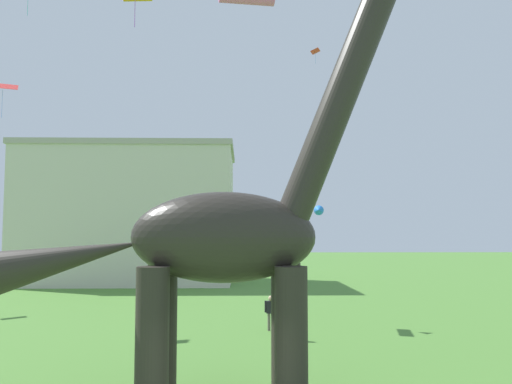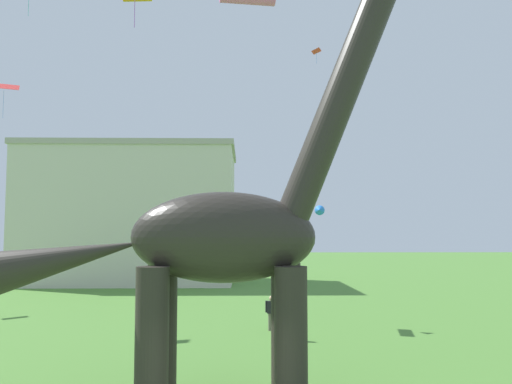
{
  "view_description": "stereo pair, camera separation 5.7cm",
  "coord_description": "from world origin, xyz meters",
  "px_view_note": "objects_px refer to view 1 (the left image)",
  "views": [
    {
      "loc": [
        0.35,
        -10.97,
        4.44
      ],
      "look_at": [
        0.73,
        4.52,
        5.68
      ],
      "focal_mm": 37.16,
      "sensor_mm": 36.0,
      "label": 1
    },
    {
      "loc": [
        0.41,
        -10.97,
        4.44
      ],
      "look_at": [
        0.73,
        4.52,
        5.68
      ],
      "focal_mm": 37.16,
      "sensor_mm": 36.0,
      "label": 2
    }
  ],
  "objects_px": {
    "person_photographer": "(271,309)",
    "kite_high_right": "(3,86)",
    "person_far_spectator": "(290,322)",
    "kite_trailing": "(315,51)",
    "dinosaur_sculpture": "(221,237)",
    "kite_near_low": "(304,210)"
  },
  "relations": [
    {
      "from": "kite_trailing",
      "to": "kite_near_low",
      "type": "bearing_deg",
      "value": -102.34
    },
    {
      "from": "person_far_spectator",
      "to": "person_photographer",
      "type": "relative_size",
      "value": 0.77
    },
    {
      "from": "person_far_spectator",
      "to": "person_photographer",
      "type": "xyz_separation_m",
      "value": [
        -0.67,
        2.22,
        0.22
      ]
    },
    {
      "from": "person_photographer",
      "to": "kite_high_right",
      "type": "distance_m",
      "value": 17.97
    },
    {
      "from": "person_photographer",
      "to": "kite_near_low",
      "type": "xyz_separation_m",
      "value": [
        1.76,
        1.65,
        4.68
      ]
    },
    {
      "from": "kite_near_low",
      "to": "kite_high_right",
      "type": "relative_size",
      "value": 0.91
    },
    {
      "from": "kite_high_right",
      "to": "kite_trailing",
      "type": "height_order",
      "value": "kite_trailing"
    },
    {
      "from": "kite_near_low",
      "to": "kite_high_right",
      "type": "xyz_separation_m",
      "value": [
        -15.61,
        0.88,
        6.49
      ]
    },
    {
      "from": "kite_near_low",
      "to": "person_far_spectator",
      "type": "bearing_deg",
      "value": -105.73
    },
    {
      "from": "person_photographer",
      "to": "kite_trailing",
      "type": "xyz_separation_m",
      "value": [
        3.54,
        9.8,
        15.76
      ]
    },
    {
      "from": "dinosaur_sculpture",
      "to": "person_far_spectator",
      "type": "bearing_deg",
      "value": 49.84
    },
    {
      "from": "person_photographer",
      "to": "kite_trailing",
      "type": "bearing_deg",
      "value": -113.29
    },
    {
      "from": "dinosaur_sculpture",
      "to": "kite_high_right",
      "type": "distance_m",
      "value": 19.36
    },
    {
      "from": "dinosaur_sculpture",
      "to": "person_far_spectator",
      "type": "distance_m",
      "value": 9.44
    },
    {
      "from": "dinosaur_sculpture",
      "to": "person_far_spectator",
      "type": "relative_size",
      "value": 9.77
    },
    {
      "from": "person_photographer",
      "to": "person_far_spectator",
      "type": "bearing_deg",
      "value": 103.31
    },
    {
      "from": "kite_trailing",
      "to": "person_photographer",
      "type": "bearing_deg",
      "value": -109.86
    },
    {
      "from": "person_photographer",
      "to": "kite_near_low",
      "type": "height_order",
      "value": "kite_near_low"
    },
    {
      "from": "dinosaur_sculpture",
      "to": "kite_trailing",
      "type": "xyz_separation_m",
      "value": [
        5.42,
        20.35,
        12.37
      ]
    },
    {
      "from": "person_far_spectator",
      "to": "person_photographer",
      "type": "distance_m",
      "value": 2.33
    },
    {
      "from": "dinosaur_sculpture",
      "to": "kite_high_right",
      "type": "relative_size",
      "value": 6.24
    },
    {
      "from": "person_far_spectator",
      "to": "kite_trailing",
      "type": "relative_size",
      "value": 1.27
    }
  ]
}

